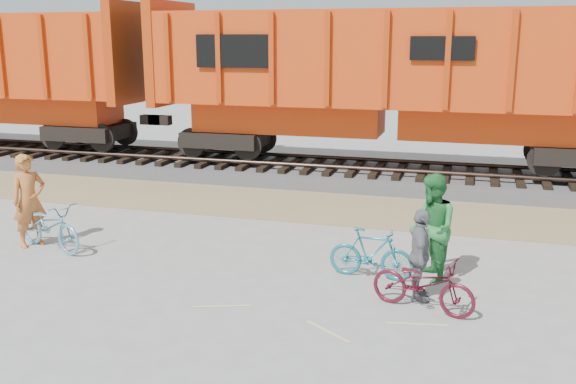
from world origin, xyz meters
name	(u,v)px	position (x,y,z in m)	size (l,w,h in m)	color
ground	(296,294)	(0.00, 0.00, 0.00)	(120.00, 120.00, 0.00)	#9E9E99
gravel_strip	(357,210)	(0.00, 5.50, 0.01)	(120.00, 3.00, 0.02)	#94805B
ballast_bed	(378,175)	(0.00, 9.00, 0.15)	(120.00, 4.00, 0.30)	slate
track	(378,165)	(0.00, 9.00, 0.47)	(120.00, 2.60, 0.24)	black
hopper_car_center	(393,77)	(0.33, 9.00, 3.01)	(14.00, 3.13, 4.65)	black
bicycle_blue	(49,226)	(-5.31, 0.87, 0.49)	(0.65, 1.85, 0.97)	#65A5BE
bicycle_teal	(371,254)	(1.05, 1.08, 0.45)	(0.42, 1.49, 0.89)	teal
bicycle_maroon	(423,284)	(2.03, -0.06, 0.43)	(0.57, 1.64, 0.86)	#531120
person_solo	(29,201)	(-5.81, 0.97, 0.94)	(0.68, 0.45, 1.88)	#C2682E
person_man	(432,228)	(2.05, 1.28, 0.94)	(0.91, 0.71, 1.87)	#2A7F39
person_woman	(420,255)	(1.93, 0.34, 0.75)	(0.88, 0.37, 1.51)	slate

